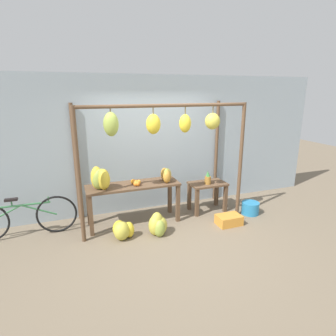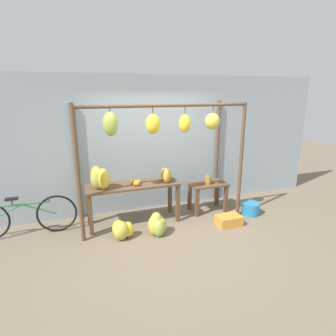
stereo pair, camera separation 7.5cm
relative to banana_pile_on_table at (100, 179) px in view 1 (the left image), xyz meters
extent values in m
plane|color=#756651|center=(1.16, -0.79, -0.98)|extent=(20.00, 20.00, 0.00)
cube|color=#99A8B2|center=(1.16, 0.73, 0.42)|extent=(8.00, 0.08, 2.80)
cylinder|color=brown|center=(-0.37, -0.32, 0.16)|extent=(0.07, 0.07, 2.27)
cylinder|color=brown|center=(2.68, -0.32, 0.16)|extent=(0.07, 0.07, 2.27)
cylinder|color=brown|center=(-0.37, 0.64, 0.16)|extent=(0.07, 0.07, 2.27)
cylinder|color=brown|center=(2.68, 0.64, 0.16)|extent=(0.07, 0.07, 2.27)
cylinder|color=brown|center=(1.16, -0.32, 1.27)|extent=(3.05, 0.06, 0.06)
cylinder|color=brown|center=(0.19, -0.32, 1.21)|extent=(0.02, 0.02, 0.05)
ellipsoid|color=#9EB247|center=(0.19, -0.32, 0.99)|extent=(0.24, 0.22, 0.39)
cylinder|color=brown|center=(0.90, -0.32, 1.19)|extent=(0.02, 0.02, 0.10)
ellipsoid|color=yellow|center=(0.90, -0.32, 0.97)|extent=(0.25, 0.22, 0.34)
cylinder|color=brown|center=(1.48, -0.32, 1.17)|extent=(0.02, 0.02, 0.12)
ellipsoid|color=yellow|center=(1.48, -0.32, 0.95)|extent=(0.21, 0.19, 0.32)
cylinder|color=brown|center=(2.02, -0.32, 1.18)|extent=(0.02, 0.02, 0.12)
ellipsoid|color=gold|center=(2.02, -0.32, 0.97)|extent=(0.28, 0.25, 0.30)
cube|color=brown|center=(0.60, 0.06, -0.21)|extent=(1.74, 0.55, 0.04)
cube|color=brown|center=(-0.22, -0.17, -0.60)|extent=(0.07, 0.07, 0.75)
cube|color=brown|center=(1.42, -0.17, -0.60)|extent=(0.07, 0.07, 0.75)
cube|color=brown|center=(-0.22, 0.29, -0.60)|extent=(0.07, 0.07, 0.75)
cube|color=brown|center=(1.42, 0.29, -0.60)|extent=(0.07, 0.07, 0.75)
cube|color=brown|center=(2.20, 0.10, -0.38)|extent=(0.76, 0.47, 0.04)
cube|color=brown|center=(1.87, -0.08, -0.69)|extent=(0.07, 0.07, 0.58)
cube|color=brown|center=(2.53, -0.08, -0.69)|extent=(0.07, 0.07, 0.58)
cube|color=brown|center=(1.87, 0.29, -0.69)|extent=(0.07, 0.07, 0.58)
cube|color=brown|center=(2.53, 0.29, -0.69)|extent=(0.07, 0.07, 0.58)
ellipsoid|color=#9EB247|center=(0.03, 0.01, 0.00)|extent=(0.27, 0.29, 0.37)
ellipsoid|color=#9EB247|center=(0.01, 0.02, -0.05)|extent=(0.30, 0.29, 0.28)
ellipsoid|color=gold|center=(-0.06, 0.03, 0.02)|extent=(0.23, 0.25, 0.42)
ellipsoid|color=#9EB247|center=(-0.03, 0.00, 0.00)|extent=(0.28, 0.26, 0.38)
ellipsoid|color=gold|center=(0.05, -0.05, 0.00)|extent=(0.29, 0.31, 0.38)
sphere|color=orange|center=(0.65, 0.02, -0.14)|extent=(0.09, 0.09, 0.09)
sphere|color=orange|center=(0.70, 0.04, -0.15)|extent=(0.08, 0.08, 0.08)
sphere|color=orange|center=(0.61, 0.09, -0.14)|extent=(0.09, 0.09, 0.09)
sphere|color=orange|center=(0.66, -0.07, -0.14)|extent=(0.09, 0.09, 0.09)
sphere|color=orange|center=(0.63, 0.04, -0.14)|extent=(0.08, 0.08, 0.08)
sphere|color=orange|center=(0.62, -0.06, -0.14)|extent=(0.09, 0.09, 0.09)
sphere|color=orange|center=(0.65, -0.04, -0.14)|extent=(0.09, 0.09, 0.09)
sphere|color=orange|center=(0.67, 0.01, -0.15)|extent=(0.07, 0.07, 0.07)
cylinder|color=#A3702D|center=(2.16, 0.02, -0.27)|extent=(0.11, 0.11, 0.17)
cone|color=#337538|center=(2.16, 0.02, -0.15)|extent=(0.08, 0.08, 0.08)
cylinder|color=#A3702D|center=(2.17, 0.06, -0.28)|extent=(0.12, 0.12, 0.15)
cone|color=#428442|center=(2.17, 0.06, -0.14)|extent=(0.08, 0.08, 0.13)
ellipsoid|color=yellow|center=(0.38, -0.45, -0.83)|extent=(0.19, 0.21, 0.29)
ellipsoid|color=yellow|center=(0.22, -0.37, -0.83)|extent=(0.32, 0.33, 0.30)
ellipsoid|color=gold|center=(0.25, -0.50, -0.81)|extent=(0.38, 0.37, 0.33)
ellipsoid|color=gold|center=(0.92, -0.54, -0.81)|extent=(0.38, 0.37, 0.34)
ellipsoid|color=gold|center=(0.87, -0.53, -0.76)|extent=(0.32, 0.31, 0.42)
ellipsoid|color=gold|center=(0.84, -0.53, -0.79)|extent=(0.30, 0.32, 0.37)
ellipsoid|color=#9EB247|center=(0.89, -0.62, -0.82)|extent=(0.24, 0.23, 0.32)
cube|color=orange|center=(2.28, -0.64, -0.88)|extent=(0.46, 0.31, 0.19)
cylinder|color=teal|center=(2.97, -0.37, -0.85)|extent=(0.36, 0.36, 0.25)
torus|color=black|center=(-0.78, 0.18, -0.63)|extent=(0.70, 0.05, 0.70)
cylinder|color=#337042|center=(-1.33, 0.19, -0.38)|extent=(0.93, 0.05, 0.03)
cylinder|color=#337042|center=(-1.60, 0.20, -0.50)|extent=(0.56, 0.04, 0.27)
cylinder|color=#337042|center=(-1.06, 0.19, -0.50)|extent=(0.56, 0.04, 0.27)
cylinder|color=#337042|center=(-1.47, 0.20, -0.33)|extent=(0.02, 0.02, 0.10)
cube|color=black|center=(-1.47, 0.20, -0.26)|extent=(0.20, 0.08, 0.04)
cylinder|color=#337042|center=(-0.89, 0.18, -0.33)|extent=(0.02, 0.02, 0.10)
ellipsoid|color=#93A33D|center=(1.24, -0.03, -0.05)|extent=(0.18, 0.17, 0.27)
ellipsoid|color=#B2993D|center=(1.27, 0.03, -0.06)|extent=(0.22, 0.21, 0.26)
ellipsoid|color=gold|center=(1.24, 0.10, -0.06)|extent=(0.20, 0.20, 0.25)
ellipsoid|color=gold|center=(1.22, -0.08, -0.06)|extent=(0.22, 0.23, 0.25)
camera|label=1|loc=(-0.51, -4.84, 1.51)|focal=30.00mm
camera|label=2|loc=(-0.44, -4.87, 1.51)|focal=30.00mm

